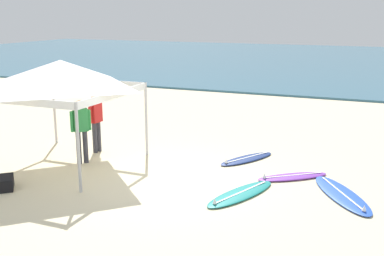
# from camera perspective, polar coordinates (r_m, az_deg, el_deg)

# --- Properties ---
(ground_plane) EXTENTS (80.00, 80.00, 0.00)m
(ground_plane) POSITION_cam_1_polar(r_m,az_deg,el_deg) (11.40, -2.77, -6.39)
(ground_plane) COLOR beige
(sea) EXTENTS (80.00, 36.00, 0.10)m
(sea) POSITION_cam_1_polar(r_m,az_deg,el_deg) (40.76, 16.23, 7.77)
(sea) COLOR #386B84
(sea) RESTS_ON ground
(canopy_tent) EXTENTS (3.27, 3.27, 2.75)m
(canopy_tent) POSITION_cam_1_polar(r_m,az_deg,el_deg) (12.58, -15.47, 6.26)
(canopy_tent) COLOR #B7B7BC
(canopy_tent) RESTS_ON ground
(surfboard_blue) EXTENTS (1.79, 2.37, 0.19)m
(surfboard_blue) POSITION_cam_1_polar(r_m,az_deg,el_deg) (10.99, 17.56, -7.62)
(surfboard_blue) COLOR blue
(surfboard_blue) RESTS_ON ground
(surfboard_purple) EXTENTS (1.73, 1.50, 0.19)m
(surfboard_purple) POSITION_cam_1_polar(r_m,az_deg,el_deg) (11.83, 11.94, -5.73)
(surfboard_purple) COLOR purple
(surfboard_purple) RESTS_ON ground
(surfboard_teal) EXTENTS (1.31, 2.22, 0.19)m
(surfboard_teal) POSITION_cam_1_polar(r_m,az_deg,el_deg) (10.58, 5.87, -7.86)
(surfboard_teal) COLOR #19847F
(surfboard_teal) RESTS_ON ground
(surfboard_navy) EXTENTS (1.34, 1.88, 0.19)m
(surfboard_navy) POSITION_cam_1_polar(r_m,az_deg,el_deg) (13.03, 6.57, -3.69)
(surfboard_navy) COLOR navy
(surfboard_navy) RESTS_ON ground
(person_red) EXTENTS (0.25, 0.55, 1.71)m
(person_red) POSITION_cam_1_polar(r_m,az_deg,el_deg) (13.74, -11.48, 1.15)
(person_red) COLOR #383842
(person_red) RESTS_ON ground
(person_green) EXTENTS (0.40, 0.45, 1.71)m
(person_green) POSITION_cam_1_polar(r_m,az_deg,el_deg) (12.77, -13.20, 0.10)
(person_green) COLOR #383842
(person_green) RESTS_ON ground
(gear_bag_by_pole) EXTENTS (0.63, 0.66, 0.28)m
(gear_bag_by_pole) POSITION_cam_1_polar(r_m,az_deg,el_deg) (11.67, -21.45, -6.16)
(gear_bag_by_pole) COLOR black
(gear_bag_by_pole) RESTS_ON ground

